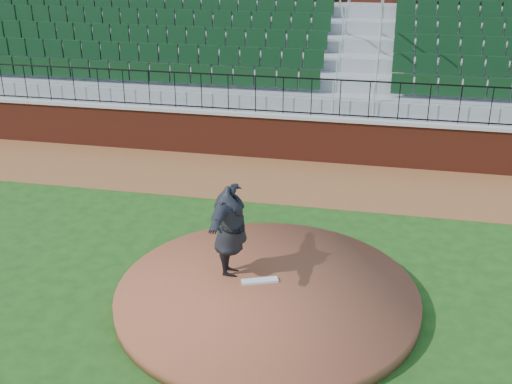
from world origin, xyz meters
TOP-DOWN VIEW (x-y plane):
  - ground at (0.00, 0.00)m, footprint 90.00×90.00m
  - warning_track at (0.00, 5.40)m, footprint 34.00×3.20m
  - field_wall at (0.00, 7.00)m, footprint 34.00×0.35m
  - wall_cap at (0.00, 7.00)m, footprint 34.00×0.45m
  - wall_railing at (0.00, 7.00)m, footprint 34.00×0.05m
  - seating_stands at (0.00, 9.72)m, footprint 34.00×5.10m
  - concourse_wall at (0.00, 12.52)m, footprint 34.00×0.50m
  - pitchers_mound at (0.56, -0.28)m, footprint 5.28×5.28m
  - pitching_rubber at (0.39, -0.06)m, footprint 0.67×0.39m
  - pitcher at (-0.18, 0.12)m, footprint 0.70×2.16m

SIDE VIEW (x-z plane):
  - ground at x=0.00m, z-range 0.00..0.00m
  - warning_track at x=0.00m, z-range 0.00..0.01m
  - pitchers_mound at x=0.56m, z-range 0.00..0.25m
  - pitching_rubber at x=0.39m, z-range 0.25..0.29m
  - field_wall at x=0.00m, z-range 0.00..1.20m
  - pitcher at x=-0.18m, z-range 0.25..1.98m
  - wall_cap at x=0.00m, z-range 1.20..1.30m
  - wall_railing at x=0.00m, z-range 1.30..2.30m
  - seating_stands at x=0.00m, z-range 0.00..4.60m
  - concourse_wall at x=0.00m, z-range 0.00..5.50m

